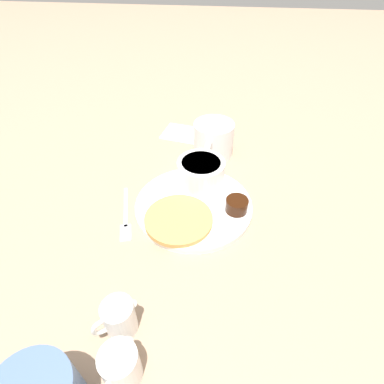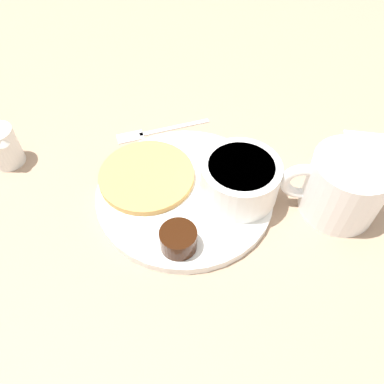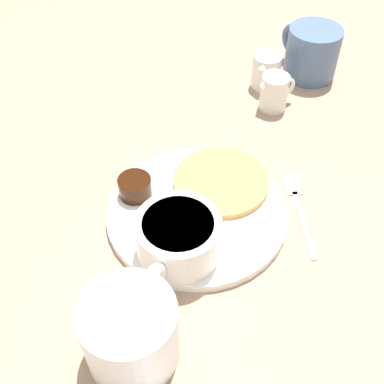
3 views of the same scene
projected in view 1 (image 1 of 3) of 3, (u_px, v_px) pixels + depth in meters
ground_plane at (194, 208)px, 0.60m from camera, size 4.00×4.00×0.00m
plate at (194, 206)px, 0.59m from camera, size 0.23×0.23×0.01m
pancake_stack at (179, 219)px, 0.55m from camera, size 0.13×0.13×0.01m
bowl at (201, 171)px, 0.62m from camera, size 0.10×0.10×0.05m
syrup_cup at (237, 205)px, 0.57m from camera, size 0.04×0.04×0.03m
butter_ramekin at (208, 172)px, 0.63m from camera, size 0.04×0.04×0.05m
coffee_mug at (213, 140)px, 0.71m from camera, size 0.09×0.13×0.08m
creamer_pitcher_near at (119, 318)px, 0.40m from camera, size 0.05×0.05×0.06m
creamer_pitcher_far at (121, 366)px, 0.36m from camera, size 0.05×0.07×0.06m
fork at (126, 219)px, 0.57m from camera, size 0.05×0.14×0.00m
napkin at (184, 133)px, 0.81m from camera, size 0.13×0.10×0.00m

